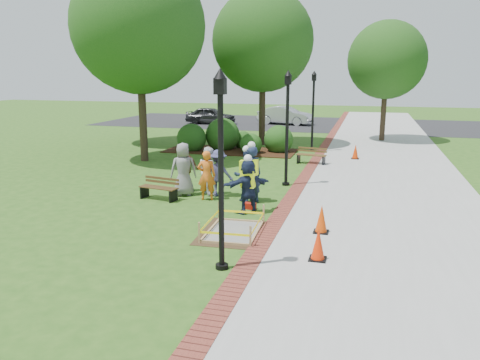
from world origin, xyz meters
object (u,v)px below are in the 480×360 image
(hivis_worker_c, at_px, (246,174))
(lamp_near, at_px, (221,156))
(cone_front, at_px, (318,245))
(hivis_worker_a, at_px, (248,184))
(hivis_worker_b, at_px, (251,173))
(wet_concrete_pad, at_px, (233,224))
(bench_near, at_px, (159,193))

(hivis_worker_c, bearing_deg, lamp_near, -80.81)
(cone_front, bearing_deg, hivis_worker_a, 127.99)
(hivis_worker_b, bearing_deg, wet_concrete_pad, -84.91)
(hivis_worker_c, bearing_deg, cone_front, -57.48)
(hivis_worker_a, bearing_deg, cone_front, -52.01)
(hivis_worker_a, bearing_deg, bench_near, 167.84)
(bench_near, height_order, lamp_near, lamp_near)
(lamp_near, distance_m, hivis_worker_a, 4.47)
(wet_concrete_pad, relative_size, hivis_worker_c, 1.28)
(hivis_worker_b, bearing_deg, cone_front, -58.58)
(wet_concrete_pad, height_order, lamp_near, lamp_near)
(hivis_worker_c, bearing_deg, wet_concrete_pad, -81.43)
(hivis_worker_a, relative_size, hivis_worker_c, 0.97)
(wet_concrete_pad, relative_size, lamp_near, 0.56)
(lamp_near, height_order, hivis_worker_b, lamp_near)
(wet_concrete_pad, relative_size, hivis_worker_b, 1.18)
(wet_concrete_pad, xyz_separation_m, hivis_worker_b, (-0.27, 3.03, 0.76))
(wet_concrete_pad, xyz_separation_m, cone_front, (2.37, -1.29, 0.14))
(hivis_worker_c, bearing_deg, hivis_worker_b, -35.03)
(hivis_worker_c, bearing_deg, hivis_worker_a, -73.43)
(wet_concrete_pad, height_order, cone_front, cone_front)
(hivis_worker_c, bearing_deg, bench_near, -167.80)
(hivis_worker_a, height_order, hivis_worker_c, hivis_worker_c)
(wet_concrete_pad, distance_m, cone_front, 2.70)
(lamp_near, height_order, hivis_worker_c, lamp_near)
(wet_concrete_pad, bearing_deg, hivis_worker_a, 92.61)
(lamp_near, xyz_separation_m, hivis_worker_a, (-0.49, 4.15, -1.58))
(hivis_worker_b, height_order, hivis_worker_c, hivis_worker_b)
(bench_near, xyz_separation_m, cone_front, (5.72, -3.85, 0.14))
(bench_near, xyz_separation_m, hivis_worker_a, (3.27, -0.70, 0.67))
(bench_near, distance_m, hivis_worker_a, 3.41)
(hivis_worker_b, bearing_deg, bench_near, -171.24)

